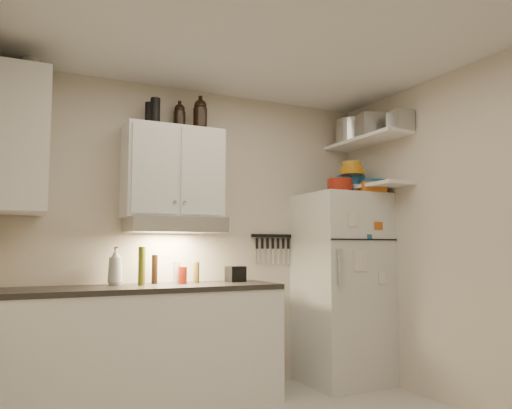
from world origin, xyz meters
name	(u,v)px	position (x,y,z in m)	size (l,w,h in m)	color
ceiling	(283,23)	(0.00, 0.00, 2.61)	(3.20, 3.00, 0.02)	silver
back_wall	(200,237)	(0.00, 1.51, 1.30)	(3.20, 0.02, 2.60)	beige
right_wall	(473,235)	(1.61, 0.00, 1.30)	(0.02, 3.00, 2.60)	beige
base_cabinet	(143,350)	(-0.55, 1.20, 0.44)	(2.10, 0.60, 0.88)	white
countertop	(145,288)	(-0.55, 1.20, 0.90)	(2.10, 0.62, 0.04)	#2A2724
upper_cabinet	(173,173)	(-0.30, 1.33, 1.83)	(0.80, 0.33, 0.75)	white
side_cabinet	(22,142)	(-1.44, 1.20, 1.95)	(0.33, 0.55, 1.00)	white
range_hood	(175,225)	(-0.30, 1.27, 1.39)	(0.76, 0.46, 0.12)	silver
fridge	(342,287)	(1.25, 1.16, 0.85)	(0.70, 0.68, 1.70)	silver
shelf_hi	(366,141)	(1.45, 1.02, 2.20)	(0.30, 0.95, 0.03)	white
shelf_lo	(367,188)	(1.45, 1.02, 1.76)	(0.30, 0.95, 0.03)	white
knife_strip	(272,236)	(0.70, 1.49, 1.32)	(0.42, 0.02, 0.03)	black
dutch_oven	(340,186)	(1.18, 1.07, 1.77)	(0.23, 0.23, 0.13)	maroon
book_stack	(371,189)	(1.44, 0.95, 1.75)	(0.22, 0.27, 0.09)	#B75A16
spice_jar	(355,189)	(1.35, 1.06, 1.75)	(0.05, 0.05, 0.09)	silver
stock_pot	(352,132)	(1.46, 1.25, 2.33)	(0.32, 0.32, 0.23)	silver
tin_a	(370,125)	(1.41, 0.92, 2.32)	(0.21, 0.19, 0.21)	#AAAAAD
tin_b	(400,121)	(1.51, 0.63, 2.30)	(0.17, 0.17, 0.17)	#AAAAAD
bowl_teal	(350,182)	(1.40, 1.20, 1.83)	(0.28, 0.28, 0.11)	#175382
bowl_orange	(352,171)	(1.34, 1.10, 1.92)	(0.22, 0.22, 0.07)	#C37A12
bowl_yellow	(352,165)	(1.34, 1.10, 1.98)	(0.17, 0.17, 0.06)	#BD8721
plates	(372,183)	(1.51, 1.02, 1.80)	(0.24, 0.24, 0.06)	#175382
growler_a	(179,117)	(-0.23, 1.41, 2.32)	(0.10, 0.10, 0.24)	black
growler_b	(200,115)	(-0.07, 1.34, 2.34)	(0.12, 0.12, 0.28)	black
thermos_a	(155,112)	(-0.46, 1.32, 2.32)	(0.08, 0.08, 0.23)	black
thermos_b	(149,115)	(-0.50, 1.39, 2.30)	(0.07, 0.07, 0.21)	black
side_jar	(30,67)	(-1.40, 1.32, 2.54)	(0.14, 0.14, 0.18)	silver
soap_bottle	(115,264)	(-0.75, 1.35, 1.09)	(0.13, 0.13, 0.33)	white
pepper_mill	(196,272)	(-0.10, 1.31, 1.01)	(0.05, 0.05, 0.17)	brown
oil_bottle	(142,266)	(-0.57, 1.23, 1.07)	(0.06, 0.06, 0.30)	#646C1B
vinegar_bottle	(155,269)	(-0.44, 1.36, 1.04)	(0.05, 0.05, 0.23)	black
clear_bottle	(176,273)	(-0.27, 1.31, 1.01)	(0.06, 0.06, 0.18)	silver
red_jar	(183,275)	(-0.23, 1.25, 0.99)	(0.07, 0.07, 0.14)	maroon
caddy	(236,274)	(0.25, 1.30, 0.99)	(0.15, 0.11, 0.13)	black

